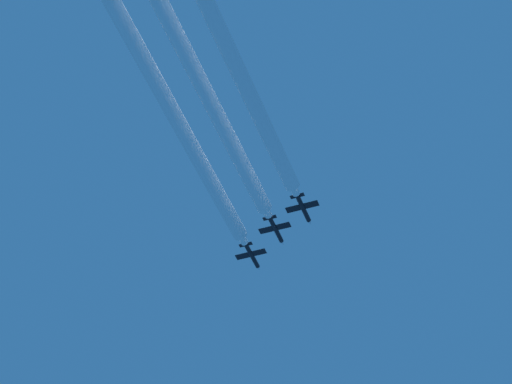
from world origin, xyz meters
The scene contains 6 objects.
jet_lead centered at (-9.25, 8.32, 169.24)m, with size 7.99×11.63×2.80m.
jet_second_echelon centered at (0.02, -0.08, 168.17)m, with size 7.99×11.63×2.80m.
jet_third_echelon centered at (9.21, -6.93, 166.29)m, with size 7.99×11.63×2.80m.
smoke_trail_lead centered at (-9.25, -36.93, 169.22)m, with size 3.54×79.90×3.54m.
smoke_trail_second_echelon centered at (0.02, -42.60, 168.14)m, with size 3.54×74.41×3.54m.
smoke_trail_third_echelon centered at (9.21, -49.49, 166.27)m, with size 3.54×74.50×3.54m.
Camera 1 is at (57.20, -174.44, 1.57)m, focal length 70.94 mm.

